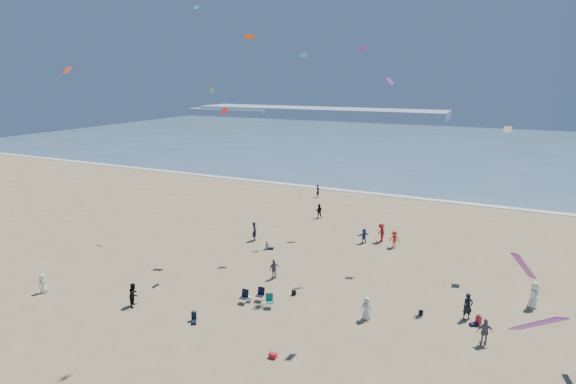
% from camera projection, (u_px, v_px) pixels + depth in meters
% --- Properties ---
extents(ocean, '(220.00, 100.00, 0.06)m').
position_uv_depth(ocean, '(436.00, 147.00, 106.39)').
color(ocean, '#476B84').
rests_on(ocean, ground).
extents(surf_line, '(220.00, 1.20, 0.08)m').
position_uv_depth(surf_line, '(387.00, 195.00, 62.51)').
color(surf_line, white).
rests_on(surf_line, ground).
extents(headland_far, '(110.00, 20.00, 3.20)m').
position_uv_depth(headland_far, '(317.00, 112.00, 196.49)').
color(headland_far, '#7A8EA8').
rests_on(headland_far, ground).
extents(headland_near, '(40.00, 14.00, 2.00)m').
position_uv_depth(headland_near, '(233.00, 111.00, 208.70)').
color(headland_near, '#7A8EA8').
rests_on(headland_near, ground).
extents(standing_flyers, '(35.14, 42.74, 1.95)m').
position_uv_depth(standing_flyers, '(345.00, 269.00, 36.24)').
color(standing_flyers, black).
rests_on(standing_flyers, ground).
extents(seated_group, '(19.96, 26.47, 0.84)m').
position_uv_depth(seated_group, '(267.00, 334.00, 27.90)').
color(seated_group, silver).
rests_on(seated_group, ground).
extents(chair_cluster, '(2.71, 1.42, 1.00)m').
position_uv_depth(chair_cluster, '(258.00, 298.00, 32.32)').
color(chair_cluster, black).
rests_on(chair_cluster, ground).
extents(white_tote, '(0.35, 0.20, 0.40)m').
position_uv_depth(white_tote, '(250.00, 299.00, 32.71)').
color(white_tote, white).
rests_on(white_tote, ground).
extents(black_backpack, '(0.30, 0.22, 0.38)m').
position_uv_depth(black_backpack, '(294.00, 293.00, 33.75)').
color(black_backpack, black).
rests_on(black_backpack, ground).
extents(cooler, '(0.45, 0.30, 0.30)m').
position_uv_depth(cooler, '(273.00, 355.00, 26.18)').
color(cooler, red).
rests_on(cooler, ground).
extents(navy_bag, '(0.28, 0.18, 0.34)m').
position_uv_depth(navy_bag, '(421.00, 313.00, 30.89)').
color(navy_bag, black).
rests_on(navy_bag, ground).
extents(kites_aloft, '(39.48, 42.31, 29.14)m').
position_uv_depth(kites_aloft, '(437.00, 95.00, 27.01)').
color(kites_aloft, red).
rests_on(kites_aloft, ground).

